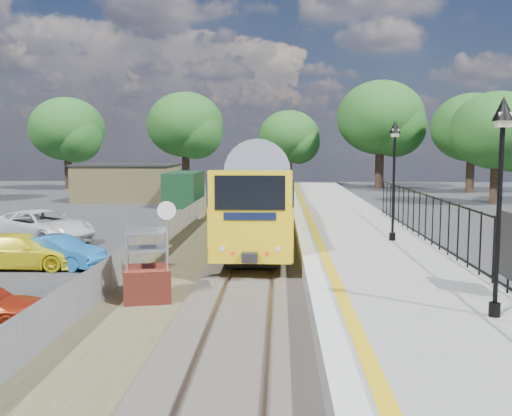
# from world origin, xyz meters

# --- Properties ---
(ground) EXTENTS (120.00, 120.00, 0.00)m
(ground) POSITION_xyz_m (0.00, 0.00, 0.00)
(ground) COLOR #2D2D30
(ground) RESTS_ON ground
(track_bed) EXTENTS (5.90, 80.00, 0.29)m
(track_bed) POSITION_xyz_m (-0.47, 9.67, 0.09)
(track_bed) COLOR #473F38
(track_bed) RESTS_ON ground
(platform) EXTENTS (5.00, 70.00, 0.90)m
(platform) POSITION_xyz_m (4.20, 8.00, 0.45)
(platform) COLOR gray
(platform) RESTS_ON ground
(platform_edge) EXTENTS (0.90, 70.00, 0.01)m
(platform_edge) POSITION_xyz_m (2.14, 8.00, 0.90)
(platform_edge) COLOR silver
(platform_edge) RESTS_ON platform
(victorian_lamp_south) EXTENTS (0.44, 0.44, 4.60)m
(victorian_lamp_south) POSITION_xyz_m (5.50, -4.00, 4.30)
(victorian_lamp_south) COLOR black
(victorian_lamp_south) RESTS_ON platform
(victorian_lamp_north) EXTENTS (0.44, 0.44, 4.60)m
(victorian_lamp_north) POSITION_xyz_m (5.30, 6.00, 4.30)
(victorian_lamp_north) COLOR black
(victorian_lamp_north) RESTS_ON platform
(palisade_fence) EXTENTS (0.12, 26.00, 2.00)m
(palisade_fence) POSITION_xyz_m (6.55, 2.24, 1.84)
(palisade_fence) COLOR black
(palisade_fence) RESTS_ON platform
(wire_fence) EXTENTS (0.06, 52.00, 1.20)m
(wire_fence) POSITION_xyz_m (-4.20, 12.00, 0.60)
(wire_fence) COLOR #999EA3
(wire_fence) RESTS_ON ground
(outbuilding) EXTENTS (10.80, 10.10, 3.12)m
(outbuilding) POSITION_xyz_m (-10.91, 31.21, 1.52)
(outbuilding) COLOR tan
(outbuilding) RESTS_ON ground
(tree_line) EXTENTS (56.80, 43.80, 11.88)m
(tree_line) POSITION_xyz_m (1.40, 42.00, 6.61)
(tree_line) COLOR #332319
(tree_line) RESTS_ON ground
(train) EXTENTS (2.82, 40.83, 3.51)m
(train) POSITION_xyz_m (0.00, 22.53, 2.34)
(train) COLOR yellow
(train) RESTS_ON ground
(brick_plinth) EXTENTS (1.59, 1.59, 2.13)m
(brick_plinth) POSITION_xyz_m (-2.87, 0.09, 1.02)
(brick_plinth) COLOR maroon
(brick_plinth) RESTS_ON ground
(speed_sign) EXTENTS (0.57, 0.13, 2.84)m
(speed_sign) POSITION_xyz_m (-2.50, 1.20, 1.94)
(speed_sign) COLOR #999EA3
(speed_sign) RESTS_ON ground
(car_blue) EXTENTS (3.81, 2.28, 1.19)m
(car_blue) POSITION_xyz_m (-7.31, 4.72, 0.59)
(car_blue) COLOR #1C60AA
(car_blue) RESTS_ON ground
(car_yellow) EXTENTS (4.50, 2.02, 1.28)m
(car_yellow) POSITION_xyz_m (-8.63, 4.52, 0.64)
(car_yellow) COLOR yellow
(car_yellow) RESTS_ON ground
(car_white) EXTENTS (6.06, 4.83, 1.53)m
(car_white) POSITION_xyz_m (-10.28, 10.26, 0.77)
(car_white) COLOR silver
(car_white) RESTS_ON ground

